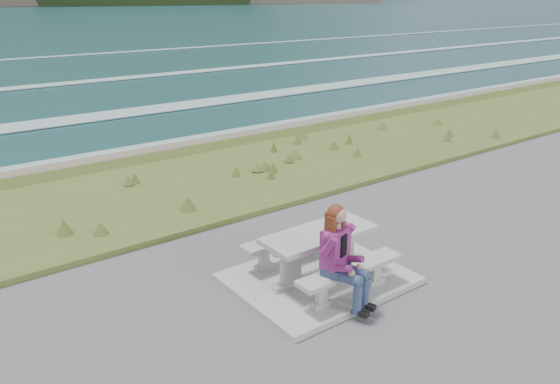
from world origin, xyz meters
The scene contains 7 objects.
concrete_slab centered at (0.00, 0.00, 0.05)m, with size 2.60×2.10×0.10m, color #A7A6A1.
picnic_table centered at (0.00, 0.00, 0.68)m, with size 1.80×0.75×0.75m.
bench_landward centered at (0.00, -0.70, 0.45)m, with size 1.80×0.35×0.45m.
bench_seaward centered at (0.00, 0.70, 0.45)m, with size 1.80×0.35×0.45m.
grass_verge centered at (0.00, 5.00, 0.00)m, with size 160.00×4.50×0.22m, color #455A21.
shore_drop centered at (0.00, 7.90, 0.00)m, with size 160.00×0.80×2.20m, color #695C4F.
seated_woman centered at (-0.25, -0.83, 0.64)m, with size 0.61×0.83×1.47m.
Camera 1 is at (-4.97, -5.67, 4.25)m, focal length 35.00 mm.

